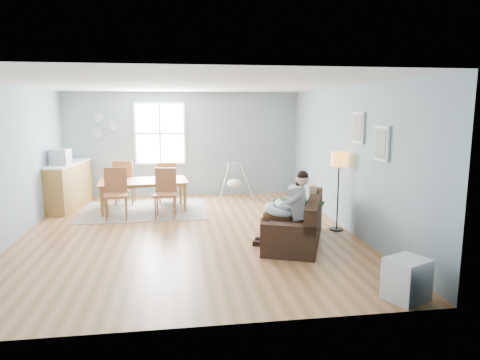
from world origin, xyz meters
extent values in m
cube|color=olive|center=(0.00, 0.00, -0.04)|extent=(8.40, 9.40, 0.08)
cube|color=silver|center=(0.00, 0.00, 3.00)|extent=(8.40, 9.40, 0.60)
cube|color=#89A8B3|center=(0.00, 4.66, 1.35)|extent=(8.40, 0.08, 3.90)
cube|color=#89A8B3|center=(0.00, -4.66, 1.35)|extent=(8.40, 0.08, 3.90)
cube|color=#89A8B3|center=(4.16, 0.00, 1.35)|extent=(0.08, 9.40, 3.90)
cube|color=white|center=(-0.60, 3.47, 1.65)|extent=(1.32, 0.06, 1.62)
cube|color=white|center=(-0.60, 3.44, 1.65)|extent=(1.20, 0.02, 1.50)
cube|color=white|center=(-0.60, 3.43, 1.65)|extent=(1.20, 0.03, 0.04)
cube|color=white|center=(-0.60, 3.43, 1.65)|extent=(0.04, 0.03, 1.50)
cube|color=white|center=(2.97, -1.50, 1.75)|extent=(0.04, 0.44, 0.54)
cube|color=slate|center=(2.94, -1.50, 1.75)|extent=(0.01, 0.36, 0.46)
cube|color=white|center=(2.97, -0.60, 1.95)|extent=(0.04, 0.44, 0.54)
cube|color=slate|center=(2.94, -0.60, 1.95)|extent=(0.01, 0.36, 0.46)
cylinder|color=#A6B9C8|center=(-2.10, 3.47, 2.05)|extent=(0.24, 0.02, 0.24)
cylinder|color=#A6B9C8|center=(-1.75, 3.47, 1.85)|extent=(0.26, 0.02, 0.26)
cylinder|color=#A6B9C8|center=(-2.15, 3.47, 1.65)|extent=(0.28, 0.02, 0.28)
cube|color=black|center=(1.81, -0.78, 0.20)|extent=(1.51, 2.14, 0.39)
cube|color=black|center=(2.11, -0.90, 0.59)|extent=(0.90, 1.90, 0.40)
cube|color=black|center=(1.48, -1.61, 0.47)|extent=(0.85, 0.49, 0.15)
cube|color=black|center=(2.14, 0.05, 0.47)|extent=(0.85, 0.49, 0.15)
cube|color=#12511F|center=(2.04, -0.16, 0.51)|extent=(1.15, 1.09, 0.04)
cube|color=tan|center=(2.24, -0.40, 0.71)|extent=(0.25, 0.47, 0.45)
cube|color=gray|center=(1.79, -1.07, 0.77)|extent=(0.46, 0.51, 0.57)
sphere|color=#E2A98A|center=(1.84, -1.09, 1.15)|extent=(0.21, 0.21, 0.21)
sphere|color=black|center=(1.84, -1.09, 1.19)|extent=(0.20, 0.20, 0.20)
cylinder|color=#331E12|center=(1.43, -1.04, 0.51)|extent=(0.46, 0.30, 0.15)
cylinder|color=#331E12|center=(1.51, -0.85, 0.51)|extent=(0.46, 0.30, 0.15)
cylinder|color=#331E12|center=(1.24, -0.97, 0.24)|extent=(0.12, 0.12, 0.49)
cylinder|color=#331E12|center=(1.31, -0.77, 0.24)|extent=(0.12, 0.12, 0.49)
cube|color=black|center=(1.17, -0.94, 0.04)|extent=(0.25, 0.17, 0.08)
cube|color=black|center=(1.24, -0.75, 0.04)|extent=(0.25, 0.17, 0.08)
torus|color=silver|center=(1.51, -0.96, 0.62)|extent=(0.71, 0.70, 0.21)
cylinder|color=silver|center=(1.51, -0.96, 0.70)|extent=(0.13, 0.29, 0.13)
sphere|color=#E2A98A|center=(1.53, -0.80, 0.72)|extent=(0.11, 0.11, 0.11)
cube|color=white|center=(1.92, -0.63, 0.65)|extent=(0.28, 0.30, 0.33)
sphere|color=#E2A98A|center=(1.94, -0.64, 0.88)|extent=(0.15, 0.15, 0.15)
sphere|color=black|center=(1.94, -0.64, 0.90)|extent=(0.15, 0.15, 0.15)
cylinder|color=#FA3D7F|center=(1.69, -0.59, 0.51)|extent=(0.28, 0.19, 0.08)
cylinder|color=#FA3D7F|center=(1.75, -0.48, 0.51)|extent=(0.28, 0.19, 0.08)
cylinder|color=#FA3D7F|center=(1.58, -0.54, 0.35)|extent=(0.07, 0.07, 0.27)
cylinder|color=#FA3D7F|center=(1.63, -0.43, 0.35)|extent=(0.07, 0.07, 0.27)
cylinder|color=black|center=(2.80, -0.21, 0.01)|extent=(0.26, 0.26, 0.03)
cylinder|color=black|center=(2.80, -0.21, 0.65)|extent=(0.03, 0.03, 1.31)
cylinder|color=gold|center=(2.80, -0.21, 1.36)|extent=(0.30, 0.30, 0.26)
cube|color=silver|center=(2.53, -3.20, 0.26)|extent=(0.59, 0.57, 0.51)
cube|color=black|center=(2.34, -3.29, 0.26)|extent=(0.17, 0.33, 0.41)
cube|color=gray|center=(-0.94, 1.93, 0.01)|extent=(2.79, 2.12, 0.01)
imported|color=olive|center=(-0.94, 1.93, 0.34)|extent=(2.04, 1.27, 0.68)
cube|color=brown|center=(-1.44, 1.15, 0.52)|extent=(0.53, 0.53, 0.05)
cube|color=brown|center=(-1.46, 1.37, 0.81)|extent=(0.46, 0.09, 0.53)
cylinder|color=brown|center=(-1.62, 0.94, 0.26)|extent=(0.04, 0.04, 0.52)
cylinder|color=brown|center=(-1.23, 0.98, 0.26)|extent=(0.04, 0.04, 0.52)
cylinder|color=brown|center=(-1.66, 1.33, 0.26)|extent=(0.04, 0.04, 0.52)
cylinder|color=brown|center=(-1.26, 1.37, 0.26)|extent=(0.04, 0.04, 0.52)
cube|color=brown|center=(-0.44, 1.15, 0.51)|extent=(0.50, 0.50, 0.04)
cube|color=brown|center=(-0.43, 1.37, 0.79)|extent=(0.45, 0.07, 0.52)
cylinder|color=brown|center=(-0.64, 0.97, 0.25)|extent=(0.04, 0.04, 0.51)
cylinder|color=brown|center=(-0.26, 0.95, 0.25)|extent=(0.04, 0.04, 0.51)
cylinder|color=brown|center=(-0.62, 1.35, 0.25)|extent=(0.04, 0.04, 0.51)
cylinder|color=brown|center=(-0.24, 1.33, 0.25)|extent=(0.04, 0.04, 0.51)
cube|color=brown|center=(-1.44, 2.71, 0.52)|extent=(0.51, 0.51, 0.05)
cube|color=brown|center=(-1.45, 2.50, 0.80)|extent=(0.46, 0.07, 0.53)
cylinder|color=brown|center=(-1.23, 2.90, 0.26)|extent=(0.04, 0.04, 0.52)
cylinder|color=brown|center=(-1.62, 2.92, 0.26)|extent=(0.04, 0.04, 0.52)
cylinder|color=brown|center=(-1.26, 2.51, 0.26)|extent=(0.04, 0.04, 0.52)
cylinder|color=brown|center=(-1.64, 2.53, 0.26)|extent=(0.04, 0.04, 0.52)
cube|color=brown|center=(-0.44, 2.71, 0.49)|extent=(0.48, 0.48, 0.04)
cube|color=brown|center=(-0.43, 2.50, 0.76)|extent=(0.44, 0.07, 0.50)
cylinder|color=brown|center=(-0.26, 2.90, 0.24)|extent=(0.04, 0.04, 0.49)
cylinder|color=brown|center=(-0.63, 2.89, 0.24)|extent=(0.04, 0.04, 0.49)
cylinder|color=brown|center=(-0.24, 2.54, 0.24)|extent=(0.04, 0.04, 0.49)
cylinder|color=brown|center=(-0.61, 2.52, 0.24)|extent=(0.04, 0.04, 0.49)
cube|color=olive|center=(-2.70, 2.50, 0.51)|extent=(0.75, 1.89, 1.02)
cube|color=silver|center=(-2.70, 2.50, 1.03)|extent=(0.79, 1.94, 0.04)
cube|color=#A8A8AD|center=(-2.73, 2.14, 1.23)|extent=(0.41, 0.40, 0.35)
cube|color=black|center=(-2.90, 2.17, 1.23)|extent=(0.06, 0.29, 0.25)
cylinder|color=#A8A8AD|center=(1.25, 2.95, 0.91)|extent=(0.04, 0.52, 0.04)
ellipsoid|color=silver|center=(1.25, 2.95, 0.39)|extent=(0.37, 0.37, 0.23)
cylinder|color=#A8A8AD|center=(1.25, 2.95, 0.65)|extent=(0.01, 0.01, 0.41)
cylinder|color=#A8A8AD|center=(0.97, 2.66, 0.47)|extent=(0.32, 0.34, 0.91)
cylinder|color=#A8A8AD|center=(1.55, 2.66, 0.47)|extent=(0.32, 0.33, 0.91)
cylinder|color=#A8A8AD|center=(0.96, 3.24, 0.47)|extent=(0.32, 0.33, 0.91)
cylinder|color=#A8A8AD|center=(1.54, 3.24, 0.47)|extent=(0.32, 0.34, 0.91)
camera|label=1|loc=(-0.16, -7.73, 2.29)|focal=32.00mm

